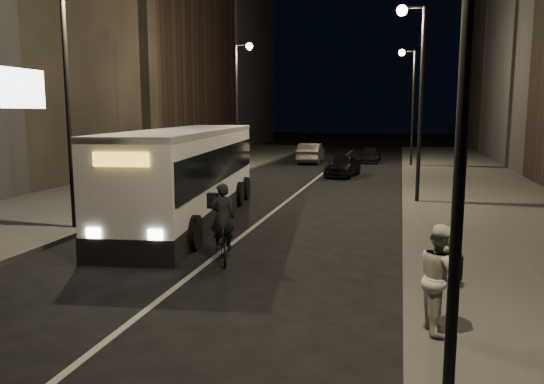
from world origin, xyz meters
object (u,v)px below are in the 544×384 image
Objects in this scene: streetlight_right_far at (410,92)px; car_near at (343,165)px; car_mid at (311,153)px; car_far at (370,155)px; city_bus at (188,171)px; pedestrian_woman at (441,278)px; streetlight_left_near at (73,67)px; cyclist_on_bicycle at (224,235)px; streetlight_right_mid at (415,77)px; streetlight_left_far at (240,90)px.

streetlight_right_far is 2.00× the size of car_near.
car_far is (4.42, 1.78, -0.20)m from car_mid.
city_bus is 6.61× the size of pedestrian_woman.
streetlight_left_near is 1.71× the size of car_mid.
cyclist_on_bicycle is at bearing -85.31° from car_near.
pedestrian_woman is at bearing -89.49° from streetlight_right_far.
streetlight_right_mid is 14.63m from pedestrian_woman.
streetlight_right_far reaches higher than city_bus.
streetlight_left_near is at bearing 49.32° from pedestrian_woman.
city_bus is 25.06m from car_far.
car_mid is (-2.33, 27.74, 0.07)m from cyclist_on_bicycle.
car_mid reaches higher than car_near.
city_bus reaches higher than cyclist_on_bicycle.
pedestrian_woman reaches higher than car_mid.
car_near reaches higher than car_far.
city_bus is 5.99m from cyclist_on_bicycle.
cyclist_on_bicycle is at bearing 42.25° from pedestrian_woman.
streetlight_left_far is 0.65× the size of city_bus.
car_near is 1.01× the size of car_far.
streetlight_right_mid is at bearing 110.32° from car_mid.
cyclist_on_bicycle is at bearing -65.67° from city_bus.
streetlight_right_mid is at bearing 45.02° from cyclist_on_bicycle.
car_mid is at bearing -156.20° from car_far.
car_near is 0.86× the size of car_mid.
streetlight_right_mid is at bearing -10.87° from pedestrian_woman.
pedestrian_woman is 32.38m from car_mid.
streetlight_right_far is 12.24m from streetlight_left_far.
streetlight_left_far reaches higher than cyclist_on_bicycle.
city_bus is 15.22m from car_near.
streetlight_right_far is 27.10m from cyclist_on_bicycle.
streetlight_left_far is 26.70m from pedestrian_woman.
pedestrian_woman is at bearing -88.90° from streetlight_right_mid.
streetlight_left_near is 7.72m from cyclist_on_bicycle.
cyclist_on_bicycle reaches higher than car_mid.
streetlight_left_far reaches higher than pedestrian_woman.
cyclist_on_bicycle is 1.12× the size of pedestrian_woman.
streetlight_right_far is at bearing 67.08° from car_near.
car_mid is (3.40, 7.50, -4.58)m from streetlight_left_far.
car_far is (7.82, 27.28, -4.78)m from streetlight_left_near.
car_mid is at bearing 82.41° from streetlight_left_near.
streetlight_right_far is at bearing -47.13° from car_far.
car_far is at bearing -6.61° from pedestrian_woman.
streetlight_left_far reaches higher than car_far.
streetlight_right_far is at bearing 29.36° from streetlight_left_far.
streetlight_right_mid reaches higher than cyclist_on_bicycle.
streetlight_left_near is 2.02× the size of car_far.
streetlight_right_mid is 1.00× the size of streetlight_left_far.
car_near is at bearing -5.12° from streetlight_left_far.
streetlight_right_mid is 12.28m from cyclist_on_bicycle.
car_far is at bearing 49.88° from streetlight_left_far.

